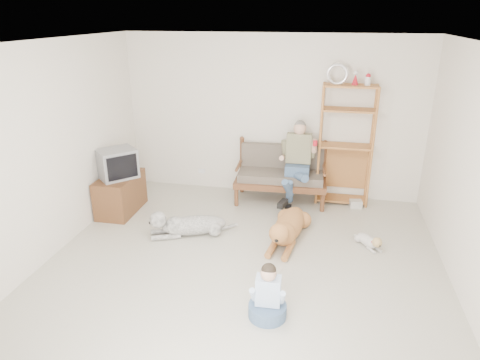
% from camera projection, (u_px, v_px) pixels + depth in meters
% --- Properties ---
extents(floor, '(5.50, 5.50, 0.00)m').
position_uv_depth(floor, '(238.00, 278.00, 5.16)').
color(floor, beige).
rests_on(floor, ground).
extents(ceiling, '(5.50, 5.50, 0.00)m').
position_uv_depth(ceiling, '(238.00, 44.00, 4.17)').
color(ceiling, white).
rests_on(ceiling, ground).
extents(wall_back, '(5.00, 0.00, 5.00)m').
position_uv_depth(wall_back, '(272.00, 117.00, 7.17)').
color(wall_back, silver).
rests_on(wall_back, ground).
extents(wall_left, '(0.00, 5.50, 5.50)m').
position_uv_depth(wall_left, '(35.00, 159.00, 5.13)').
color(wall_left, silver).
rests_on(wall_left, ground).
extents(loveseat, '(1.53, 0.77, 0.95)m').
position_uv_depth(loveseat, '(281.00, 173.00, 7.16)').
color(loveseat, brown).
rests_on(loveseat, ground).
extents(man, '(0.53, 0.76, 1.23)m').
position_uv_depth(man, '(295.00, 170.00, 6.84)').
color(man, '#4B648A').
rests_on(man, loveseat).
extents(etagere, '(0.87, 0.38, 2.27)m').
position_uv_depth(etagere, '(345.00, 144.00, 6.88)').
color(etagere, '#C17D3C').
rests_on(etagere, ground).
extents(book_stack, '(0.21, 0.17, 0.12)m').
position_uv_depth(book_stack, '(356.00, 204.00, 7.01)').
color(book_stack, silver).
rests_on(book_stack, ground).
extents(tv_stand, '(0.50, 0.90, 0.60)m').
position_uv_depth(tv_stand, '(120.00, 194.00, 6.80)').
color(tv_stand, brown).
rests_on(tv_stand, ground).
extents(crt_tv, '(0.69, 0.69, 0.45)m').
position_uv_depth(crt_tv, '(117.00, 164.00, 6.56)').
color(crt_tv, gray).
rests_on(crt_tv, tv_stand).
extents(wall_outlet, '(0.12, 0.02, 0.08)m').
position_uv_depth(wall_outlet, '(202.00, 171.00, 7.78)').
color(wall_outlet, silver).
rests_on(wall_outlet, ground).
extents(golden_retriever, '(0.53, 1.54, 0.47)m').
position_uv_depth(golden_retriever, '(287.00, 228.00, 5.97)').
color(golden_retriever, '#A46839').
rests_on(golden_retriever, ground).
extents(shaggy_dog, '(1.24, 0.65, 0.40)m').
position_uv_depth(shaggy_dog, '(186.00, 225.00, 6.11)').
color(shaggy_dog, white).
rests_on(shaggy_dog, ground).
extents(terrier, '(0.36, 0.49, 0.21)m').
position_uv_depth(terrier, '(370.00, 241.00, 5.81)').
color(terrier, beige).
rests_on(terrier, ground).
extents(child, '(0.40, 0.40, 0.64)m').
position_uv_depth(child, '(268.00, 298.00, 4.44)').
color(child, '#4B648A').
rests_on(child, ground).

